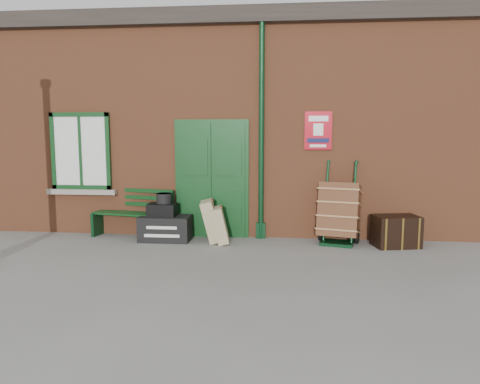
# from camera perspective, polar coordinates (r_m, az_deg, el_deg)

# --- Properties ---
(ground) EXTENTS (80.00, 80.00, 0.00)m
(ground) POSITION_cam_1_polar(r_m,az_deg,el_deg) (7.73, -2.96, -7.93)
(ground) COLOR gray
(ground) RESTS_ON ground
(station_building) EXTENTS (10.30, 4.30, 4.36)m
(station_building) POSITION_cam_1_polar(r_m,az_deg,el_deg) (10.91, -0.18, 8.11)
(station_building) COLOR brown
(station_building) RESTS_ON ground
(bench) EXTENTS (1.61, 0.75, 0.96)m
(bench) POSITION_cam_1_polar(r_m,az_deg,el_deg) (9.31, -12.81, -2.39)
(bench) COLOR #0F3816
(bench) RESTS_ON ground
(houdini_trunk) EXTENTS (0.94, 0.52, 0.47)m
(houdini_trunk) POSITION_cam_1_polar(r_m,az_deg,el_deg) (8.89, -9.10, -4.39)
(houdini_trunk) COLOR black
(houdini_trunk) RESTS_ON ground
(strongbox) EXTENTS (0.52, 0.38, 0.23)m
(strongbox) POSITION_cam_1_polar(r_m,az_deg,el_deg) (8.83, -9.46, -2.15)
(strongbox) COLOR black
(strongbox) RESTS_ON houdini_trunk
(hatbox) EXTENTS (0.28, 0.28, 0.19)m
(hatbox) POSITION_cam_1_polar(r_m,az_deg,el_deg) (8.82, -9.25, -0.77)
(hatbox) COLOR black
(hatbox) RESTS_ON strongbox
(suitcase_back) EXTENTS (0.46, 0.59, 0.79)m
(suitcase_back) POSITION_cam_1_polar(r_m,az_deg,el_deg) (8.68, -3.53, -3.52)
(suitcase_back) COLOR tan
(suitcase_back) RESTS_ON ground
(suitcase_front) EXTENTS (0.39, 0.53, 0.68)m
(suitcase_front) POSITION_cam_1_polar(r_m,az_deg,el_deg) (8.57, -2.45, -4.04)
(suitcase_front) COLOR tan
(suitcase_front) RESTS_ON ground
(porter_trolley) EXTENTS (0.88, 0.92, 1.47)m
(porter_trolley) POSITION_cam_1_polar(r_m,az_deg,el_deg) (8.76, 11.99, -2.41)
(porter_trolley) COLOR black
(porter_trolley) RESTS_ON ground
(dark_trunk) EXTENTS (0.86, 0.66, 0.56)m
(dark_trunk) POSITION_cam_1_polar(r_m,az_deg,el_deg) (8.78, 18.48, -4.55)
(dark_trunk) COLOR black
(dark_trunk) RESTS_ON ground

